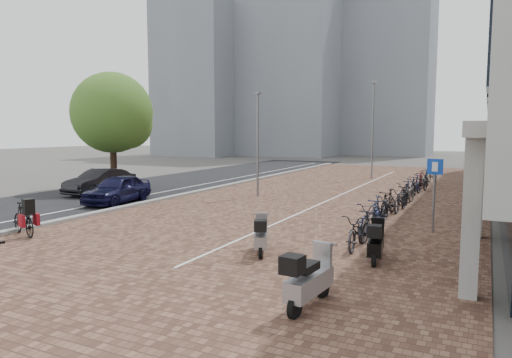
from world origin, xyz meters
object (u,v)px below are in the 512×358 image
object	(u,v)px
scooter_front	(261,235)
scooter_back	(309,278)
car_dark	(100,182)
hero_bike	(23,219)
scooter_mid	(376,241)
parking_sign	(434,183)
car_navy	(117,189)

from	to	relation	value
scooter_front	scooter_back	distance (m)	4.09
car_dark	hero_bike	xyz separation A→B (m)	(5.17, -8.59, -0.11)
car_dark	scooter_back	world-z (taller)	car_dark
car_dark	scooter_mid	xyz separation A→B (m)	(16.09, -6.53, -0.13)
scooter_mid	scooter_back	distance (m)	3.86
hero_bike	parking_sign	size ratio (longest dim) A/B	0.75
parking_sign	scooter_mid	bearing A→B (deg)	-88.92
car_dark	scooter_front	xyz separation A→B (m)	(13.07, -7.17, -0.14)
car_navy	car_dark	xyz separation A→B (m)	(-3.07, 2.00, 0.01)
car_dark	scooter_mid	size ratio (longest dim) A/B	2.58
car_dark	hero_bike	distance (m)	10.02
hero_bike	scooter_front	distance (m)	8.03
scooter_front	parking_sign	size ratio (longest dim) A/B	0.63
car_dark	hero_bike	size ratio (longest dim) A/B	2.20
hero_bike	scooter_back	bearing A→B (deg)	-79.89
scooter_mid	hero_bike	bearing A→B (deg)	-177.33
car_dark	parking_sign	bearing A→B (deg)	-6.64
hero_bike	scooter_front	bearing A→B (deg)	-60.14
scooter_front	scooter_back	world-z (taller)	scooter_back
hero_bike	scooter_front	world-z (taller)	hero_bike
car_navy	scooter_front	world-z (taller)	car_navy
scooter_back	parking_sign	xyz separation A→B (m)	(1.43, 8.11, 1.07)
scooter_back	car_dark	bearing A→B (deg)	152.15
car_dark	scooter_front	distance (m)	14.91
scooter_back	hero_bike	bearing A→B (deg)	176.08
scooter_mid	parking_sign	world-z (taller)	parking_sign
car_dark	scooter_back	size ratio (longest dim) A/B	2.34
car_dark	scooter_back	xyz separation A→B (m)	(15.64, -10.36, -0.07)
hero_bike	car_navy	bearing A→B (deg)	37.34
car_navy	scooter_front	size ratio (longest dim) A/B	2.50
car_navy	scooter_mid	bearing A→B (deg)	-26.91
hero_bike	scooter_front	size ratio (longest dim) A/B	1.19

